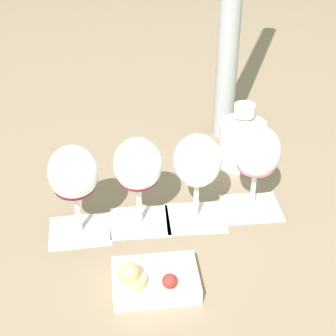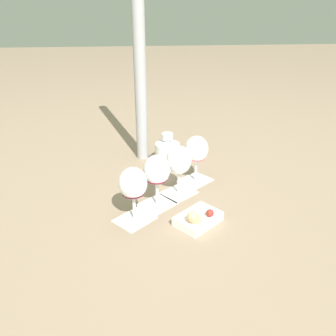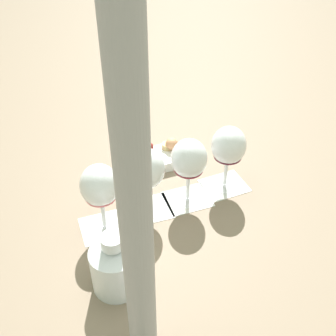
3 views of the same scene
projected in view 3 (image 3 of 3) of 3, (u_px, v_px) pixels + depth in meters
name	position (u px, v px, depth m)	size (l,w,h in m)	color
ground_plane	(169.00, 205.00, 1.05)	(8.00, 8.00, 0.00)	#7F6B56
tasting_card_0	(105.00, 227.00, 0.99)	(0.15, 0.15, 0.00)	white
tasting_card_1	(148.00, 209.00, 1.04)	(0.14, 0.15, 0.00)	white
tasting_card_2	(187.00, 199.00, 1.07)	(0.15, 0.15, 0.00)	white
tasting_card_3	(224.00, 185.00, 1.11)	(0.15, 0.15, 0.00)	white
wine_glass_0	(100.00, 188.00, 0.92)	(0.09, 0.09, 0.18)	white
wine_glass_1	(146.00, 172.00, 0.96)	(0.09, 0.09, 0.18)	white
wine_glass_2	(189.00, 161.00, 0.99)	(0.09, 0.09, 0.18)	white
wine_glass_3	(228.00, 148.00, 1.04)	(0.09, 0.09, 0.18)	white
ceramic_vase	(115.00, 265.00, 0.83)	(0.10, 0.10, 0.14)	silver
snack_dish	(161.00, 156.00, 1.18)	(0.16, 0.17, 0.06)	white
umbrella_pole	(130.00, 136.00, 0.49)	(0.05, 0.05, 0.91)	#99999E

